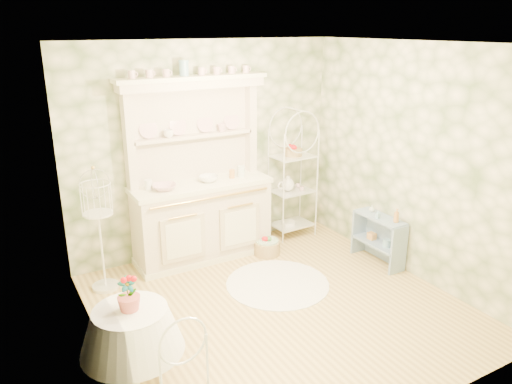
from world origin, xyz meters
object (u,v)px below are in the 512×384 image
kitchen_dresser (201,172)px  round_table (133,348)px  bakers_rack (293,171)px  birdcage_stand (99,225)px  floor_basket (267,246)px  side_shelf (378,239)px

kitchen_dresser → round_table: kitchen_dresser is taller
bakers_rack → birdcage_stand: bakers_rack is taller
bakers_rack → round_table: bakers_rack is taller
round_table → floor_basket: round_table is taller
bakers_rack → birdcage_stand: 2.72m
kitchen_dresser → side_shelf: bearing=-33.4°
bakers_rack → side_shelf: bakers_rack is taller
bakers_rack → floor_basket: bearing=-152.0°
side_shelf → round_table: size_ratio=1.04×
kitchen_dresser → side_shelf: size_ratio=3.13×
side_shelf → kitchen_dresser: bearing=153.2°
bakers_rack → floor_basket: 1.13m
side_shelf → birdcage_stand: birdcage_stand is taller
bakers_rack → birdcage_stand: (-2.71, -0.25, -0.17)m
kitchen_dresser → birdcage_stand: 1.37m
kitchen_dresser → round_table: size_ratio=3.24×
kitchen_dresser → bakers_rack: size_ratio=1.21×
side_shelf → floor_basket: size_ratio=2.15×
round_table → floor_basket: (2.23, 1.60, -0.24)m
side_shelf → birdcage_stand: bearing=168.5°
bakers_rack → side_shelf: (0.45, -1.28, -0.63)m
kitchen_dresser → bakers_rack: kitchen_dresser is taller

